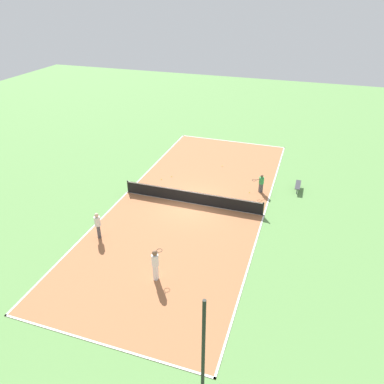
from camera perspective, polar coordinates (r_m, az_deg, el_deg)
The scene contains 12 objects.
ground_plane at distance 25.84m, azimuth -0.00°, elevation -1.74°, with size 80.00×80.00×0.00m, color #60934C.
court_surface at distance 25.83m, azimuth -0.00°, elevation -1.72°, with size 10.01×24.42×0.02m.
tennis_net at distance 25.58m, azimuth -0.00°, elevation -0.76°, with size 9.81×0.10×0.96m.
bench at distance 28.40m, azimuth 15.84°, elevation 0.99°, with size 0.36×1.50×0.45m.
player_far_white at distance 22.67m, azimuth -14.18°, elevation -4.71°, with size 0.51×0.51×1.67m.
player_far_green at distance 27.27m, azimuth 10.49°, elevation 1.44°, with size 0.94×0.83×1.40m.
player_near_white at distance 19.10m, azimuth -5.62°, elevation -10.68°, with size 0.36×0.94×1.83m.
tennis_ball_right_alley at distance 29.00m, azimuth -4.69°, elevation 1.96°, with size 0.07×0.07×0.07m, color #CCE033.
tennis_ball_left_sideline at distance 31.15m, azimuth 4.63°, elevation 3.98°, with size 0.07×0.07×0.07m, color #CCE033.
tennis_ball_near_net at distance 27.39m, azimuth 8.77°, elevation -0.05°, with size 0.07×0.07×0.07m, color #CCE033.
tennis_ball_midcourt at distance 29.34m, azimuth -3.12°, elevation 2.36°, with size 0.07×0.07×0.07m, color #CCE033.
fence_post_back_left at distance 13.17m, azimuth 1.70°, elevation -24.42°, with size 0.12×0.12×5.39m.
Camera 1 is at (-6.97, 21.03, 13.30)m, focal length 35.00 mm.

